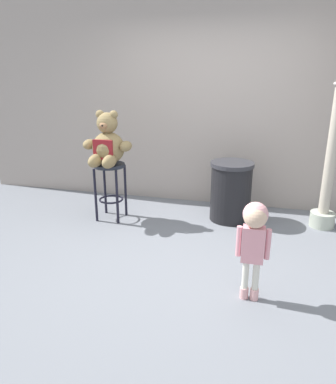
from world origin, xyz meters
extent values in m
plane|color=slate|center=(0.00, 0.00, 0.00)|extent=(24.00, 24.00, 0.00)
cube|color=#A1958C|center=(0.00, 1.92, 1.71)|extent=(6.93, 0.30, 3.41)
cylinder|color=#21252F|center=(-1.07, 0.87, 0.70)|extent=(0.38, 0.38, 0.04)
cylinder|color=black|center=(-1.22, 0.72, 0.34)|extent=(0.03, 0.03, 0.68)
cylinder|color=black|center=(-0.93, 0.72, 0.34)|extent=(0.03, 0.03, 0.68)
cylinder|color=black|center=(-1.22, 1.01, 0.34)|extent=(0.03, 0.03, 0.68)
cylinder|color=black|center=(-0.93, 1.01, 0.34)|extent=(0.03, 0.03, 0.68)
torus|color=black|center=(-1.07, 0.87, 0.25)|extent=(0.31, 0.31, 0.02)
sphere|color=olive|center=(-1.07, 0.87, 0.92)|extent=(0.39, 0.39, 0.39)
cube|color=maroon|center=(-1.07, 0.71, 0.92)|extent=(0.24, 0.03, 0.23)
sphere|color=olive|center=(-1.07, 0.87, 1.22)|extent=(0.25, 0.25, 0.25)
ellipsoid|color=#946946|center=(-1.07, 0.76, 1.20)|extent=(0.10, 0.08, 0.07)
sphere|color=black|center=(-1.07, 0.73, 1.20)|extent=(0.03, 0.03, 0.03)
sphere|color=olive|center=(-1.16, 0.87, 1.32)|extent=(0.10, 0.10, 0.10)
sphere|color=olive|center=(-0.99, 0.87, 1.32)|extent=(0.10, 0.10, 0.10)
ellipsoid|color=olive|center=(-1.31, 0.84, 0.95)|extent=(0.14, 0.22, 0.12)
ellipsoid|color=olive|center=(-0.84, 0.84, 0.95)|extent=(0.14, 0.22, 0.12)
ellipsoid|color=olive|center=(-1.16, 0.68, 0.80)|extent=(0.13, 0.33, 0.16)
ellipsoid|color=olive|center=(-0.99, 0.68, 0.80)|extent=(0.13, 0.33, 0.16)
cylinder|color=#DFA2A2|center=(0.68, -0.49, 0.05)|extent=(0.07, 0.07, 0.10)
cylinder|color=silver|center=(0.68, -0.49, 0.22)|extent=(0.05, 0.05, 0.25)
cylinder|color=#DFA2A2|center=(0.76, -0.49, 0.05)|extent=(0.07, 0.07, 0.10)
cylinder|color=silver|center=(0.76, -0.49, 0.22)|extent=(0.05, 0.05, 0.25)
cube|color=pink|center=(0.72, -0.49, 0.50)|extent=(0.17, 0.10, 0.30)
cylinder|color=pink|center=(0.61, -0.49, 0.51)|extent=(0.04, 0.04, 0.25)
cylinder|color=pink|center=(0.83, -0.49, 0.51)|extent=(0.04, 0.04, 0.25)
sphere|color=#D8B293|center=(0.72, -0.49, 0.74)|extent=(0.18, 0.18, 0.18)
sphere|color=pink|center=(0.72, -0.47, 0.75)|extent=(0.20, 0.20, 0.20)
cylinder|color=black|center=(0.40, 1.20, 0.35)|extent=(0.50, 0.50, 0.70)
cylinder|color=#2D2D33|center=(0.40, 1.20, 0.72)|extent=(0.53, 0.53, 0.05)
cylinder|color=#A9B1A0|center=(1.51, 1.25, 0.09)|extent=(0.29, 0.29, 0.18)
camera|label=1|loc=(0.71, -3.17, 1.80)|focal=33.95mm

